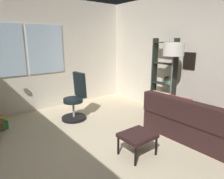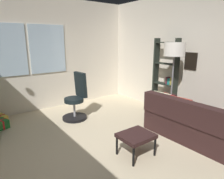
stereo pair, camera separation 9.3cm
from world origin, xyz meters
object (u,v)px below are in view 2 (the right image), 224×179
object	(u,v)px
bookshelf	(165,81)
gift_box_green	(0,124)
office_chair	(76,101)
floor_lamp	(174,53)
footstool	(136,137)
couch	(204,123)

from	to	relation	value
bookshelf	gift_box_green	bearing A→B (deg)	157.36
office_chair	bookshelf	size ratio (longest dim) A/B	0.59
gift_box_green	floor_lamp	world-z (taller)	floor_lamp
footstool	floor_lamp	world-z (taller)	floor_lamp
couch	bookshelf	size ratio (longest dim) A/B	0.96
gift_box_green	office_chair	xyz separation A→B (m)	(1.54, -0.46, 0.33)
couch	footstool	size ratio (longest dim) A/B	3.40
couch	office_chair	xyz separation A→B (m)	(-1.48, 2.27, 0.14)
couch	footstool	distance (m)	1.47
office_chair	floor_lamp	bearing A→B (deg)	-41.55
gift_box_green	floor_lamp	size ratio (longest dim) A/B	0.21
floor_lamp	office_chair	bearing A→B (deg)	138.45
footstool	couch	bearing A→B (deg)	-12.50
couch	bookshelf	xyz separation A→B (m)	(0.43, 1.29, 0.53)
footstool	floor_lamp	bearing A→B (deg)	19.13
footstool	gift_box_green	xyz separation A→B (m)	(-1.58, 2.41, -0.23)
office_chair	bookshelf	world-z (taller)	bookshelf
bookshelf	office_chair	bearing A→B (deg)	152.92
footstool	office_chair	xyz separation A→B (m)	(-0.04, 1.95, 0.10)
bookshelf	floor_lamp	size ratio (longest dim) A/B	1.05
couch	gift_box_green	xyz separation A→B (m)	(-3.02, 2.73, -0.19)
footstool	bookshelf	distance (m)	2.17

